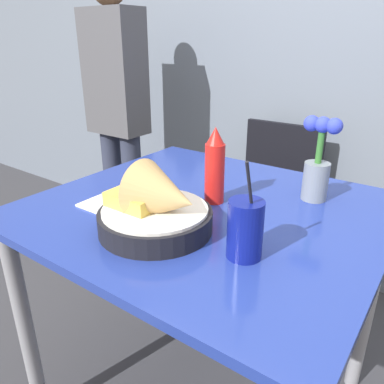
% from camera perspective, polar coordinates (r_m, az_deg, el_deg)
% --- Properties ---
extents(wall_window, '(7.00, 0.06, 2.60)m').
position_cam_1_polar(wall_window, '(1.99, 21.71, 22.96)').
color(wall_window, slate).
rests_on(wall_window, ground_plane).
extents(dining_table, '(0.97, 0.89, 0.78)m').
position_cam_1_polar(dining_table, '(1.14, 2.24, -7.37)').
color(dining_table, '#233893').
rests_on(dining_table, ground_plane).
extents(chair_far_window, '(0.40, 0.40, 0.84)m').
position_cam_1_polar(chair_far_window, '(1.93, 12.11, -0.16)').
color(chair_far_window, black).
rests_on(chair_far_window, ground_plane).
extents(food_basket, '(0.29, 0.29, 0.18)m').
position_cam_1_polar(food_basket, '(0.92, -5.14, -2.60)').
color(food_basket, black).
rests_on(food_basket, dining_table).
extents(ketchup_bottle, '(0.06, 0.06, 0.22)m').
position_cam_1_polar(ketchup_bottle, '(1.08, 3.28, 3.89)').
color(ketchup_bottle, red).
rests_on(ketchup_bottle, dining_table).
extents(drink_cup, '(0.08, 0.08, 0.23)m').
position_cam_1_polar(drink_cup, '(0.82, 8.09, -5.91)').
color(drink_cup, navy).
rests_on(drink_cup, dining_table).
extents(flower_vase, '(0.11, 0.07, 0.25)m').
position_cam_1_polar(flower_vase, '(1.15, 18.61, 4.09)').
color(flower_vase, gray).
rests_on(flower_vase, dining_table).
extents(napkin, '(0.13, 0.10, 0.01)m').
position_cam_1_polar(napkin, '(1.12, -13.25, -1.91)').
color(napkin, white).
rests_on(napkin, dining_table).
extents(person_standing, '(0.32, 0.18, 1.54)m').
position_cam_1_polar(person_standing, '(2.11, -11.31, 12.53)').
color(person_standing, '#2D3347').
rests_on(person_standing, ground_plane).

